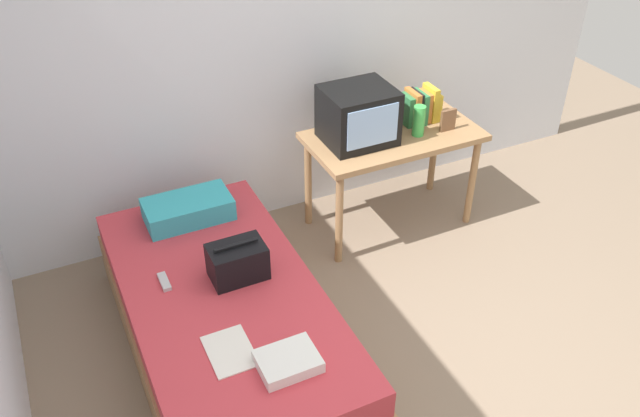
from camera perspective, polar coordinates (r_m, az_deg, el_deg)
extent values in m
plane|color=#84705B|center=(3.75, 9.54, -15.45)|extent=(8.00, 8.00, 0.00)
cube|color=silver|center=(4.43, -3.47, 14.45)|extent=(5.20, 0.10, 2.60)
cube|color=#9E754C|center=(3.80, -7.91, -10.66)|extent=(1.00, 2.00, 0.32)
cube|color=#C63842|center=(3.63, -8.22, -7.98)|extent=(0.97, 1.94, 0.16)
cube|color=#9E754C|center=(4.49, 6.30, 6.14)|extent=(1.16, 0.60, 0.04)
cylinder|color=#9E754C|center=(4.29, 1.65, -0.92)|extent=(0.05, 0.05, 0.68)
cylinder|color=#9E754C|center=(4.77, 12.88, 2.27)|extent=(0.05, 0.05, 0.68)
cylinder|color=#9E754C|center=(4.64, -1.02, 2.24)|extent=(0.05, 0.05, 0.68)
cylinder|color=#9E754C|center=(5.09, 9.72, 4.94)|extent=(0.05, 0.05, 0.68)
cube|color=black|center=(4.30, 3.27, 7.97)|extent=(0.44, 0.38, 0.36)
cube|color=#8CB2E0|center=(4.15, 4.55, 6.97)|extent=(0.35, 0.01, 0.26)
cylinder|color=green|center=(4.44, 8.45, 7.43)|extent=(0.08, 0.08, 0.21)
cube|color=#337F47|center=(4.56, 7.42, 8.34)|extent=(0.04, 0.14, 0.21)
cube|color=#CC7233|center=(4.58, 7.88, 8.56)|extent=(0.04, 0.17, 0.23)
cube|color=black|center=(4.59, 8.21, 8.61)|extent=(0.02, 0.15, 0.23)
cube|color=#337F47|center=(4.61, 8.54, 8.60)|extent=(0.04, 0.17, 0.22)
cube|color=#CC7233|center=(4.63, 8.95, 8.65)|extent=(0.04, 0.14, 0.21)
cube|color=gold|center=(4.65, 9.40, 8.91)|extent=(0.04, 0.16, 0.24)
cube|color=gold|center=(4.68, 9.74, 8.72)|extent=(0.03, 0.16, 0.19)
cube|color=brown|center=(4.54, 10.90, 7.43)|extent=(0.11, 0.02, 0.15)
cube|color=#33A8B7|center=(4.09, -11.22, -0.05)|extent=(0.52, 0.28, 0.14)
cube|color=black|center=(3.59, -7.07, -4.54)|extent=(0.30, 0.20, 0.20)
cylinder|color=black|center=(3.52, -7.20, -3.10)|extent=(0.24, 0.02, 0.02)
cube|color=white|center=(3.26, -7.70, -12.00)|extent=(0.21, 0.29, 0.01)
cube|color=black|center=(3.22, -2.45, -12.28)|extent=(0.04, 0.16, 0.02)
cube|color=#B7B7BC|center=(3.67, -13.17, -6.11)|extent=(0.04, 0.14, 0.02)
cube|color=white|center=(3.16, -2.75, -12.93)|extent=(0.28, 0.22, 0.06)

